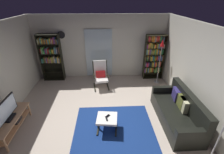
{
  "coord_description": "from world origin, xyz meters",
  "views": [
    {
      "loc": [
        0.16,
        -3.35,
        3.19
      ],
      "look_at": [
        0.38,
        1.13,
        0.83
      ],
      "focal_mm": 24.81,
      "sensor_mm": 36.0,
      "label": 1
    }
  ],
  "objects_px": {
    "tv_remote": "(107,119)",
    "cell_phone": "(108,116)",
    "lounge_armchair": "(101,74)",
    "bookshelf_near_tv": "(51,54)",
    "tv_stand": "(11,122)",
    "television": "(6,111)",
    "bookshelf_near_sofa": "(154,55)",
    "leather_sofa": "(178,112)",
    "wall_clock": "(61,35)",
    "ottoman": "(107,120)",
    "floor_lamp_by_shelf": "(161,50)"
  },
  "relations": [
    {
      "from": "lounge_armchair",
      "to": "wall_clock",
      "type": "height_order",
      "value": "wall_clock"
    },
    {
      "from": "bookshelf_near_tv",
      "to": "cell_phone",
      "type": "xyz_separation_m",
      "value": [
        2.19,
        -2.93,
        -0.69
      ]
    },
    {
      "from": "tv_remote",
      "to": "ottoman",
      "type": "bearing_deg",
      "value": 69.71
    },
    {
      "from": "wall_clock",
      "to": "leather_sofa",
      "type": "bearing_deg",
      "value": -38.25
    },
    {
      "from": "television",
      "to": "leather_sofa",
      "type": "xyz_separation_m",
      "value": [
        4.45,
        0.18,
        -0.37
      ]
    },
    {
      "from": "bookshelf_near_sofa",
      "to": "lounge_armchair",
      "type": "distance_m",
      "value": 2.34
    },
    {
      "from": "leather_sofa",
      "to": "bookshelf_near_tv",
      "type": "bearing_deg",
      "value": 146.59
    },
    {
      "from": "cell_phone",
      "to": "bookshelf_near_tv",
      "type": "bearing_deg",
      "value": 168.74
    },
    {
      "from": "television",
      "to": "leather_sofa",
      "type": "bearing_deg",
      "value": 2.35
    },
    {
      "from": "tv_stand",
      "to": "television",
      "type": "bearing_deg",
      "value": -84.15
    },
    {
      "from": "tv_remote",
      "to": "floor_lamp_by_shelf",
      "type": "relative_size",
      "value": 0.08
    },
    {
      "from": "television",
      "to": "leather_sofa",
      "type": "relative_size",
      "value": 0.44
    },
    {
      "from": "cell_phone",
      "to": "floor_lamp_by_shelf",
      "type": "relative_size",
      "value": 0.08
    },
    {
      "from": "ottoman",
      "to": "television",
      "type": "bearing_deg",
      "value": 178.79
    },
    {
      "from": "television",
      "to": "cell_phone",
      "type": "distance_m",
      "value": 2.51
    },
    {
      "from": "tv_stand",
      "to": "cell_phone",
      "type": "height_order",
      "value": "tv_stand"
    },
    {
      "from": "ottoman",
      "to": "wall_clock",
      "type": "distance_m",
      "value": 3.87
    },
    {
      "from": "bookshelf_near_sofa",
      "to": "cell_phone",
      "type": "bearing_deg",
      "value": -124.52
    },
    {
      "from": "ottoman",
      "to": "wall_clock",
      "type": "relative_size",
      "value": 1.96
    },
    {
      "from": "ottoman",
      "to": "floor_lamp_by_shelf",
      "type": "relative_size",
      "value": 0.32
    },
    {
      "from": "bookshelf_near_tv",
      "to": "bookshelf_near_sofa",
      "type": "relative_size",
      "value": 1.04
    },
    {
      "from": "television",
      "to": "cell_phone",
      "type": "bearing_deg",
      "value": -0.07
    },
    {
      "from": "leather_sofa",
      "to": "tv_remote",
      "type": "bearing_deg",
      "value": -171.63
    },
    {
      "from": "bookshelf_near_sofa",
      "to": "wall_clock",
      "type": "distance_m",
      "value": 3.8
    },
    {
      "from": "leather_sofa",
      "to": "wall_clock",
      "type": "distance_m",
      "value": 4.93
    },
    {
      "from": "tv_stand",
      "to": "tv_remote",
      "type": "bearing_deg",
      "value": -3.05
    },
    {
      "from": "lounge_armchair",
      "to": "tv_remote",
      "type": "bearing_deg",
      "value": -85.36
    },
    {
      "from": "lounge_armchair",
      "to": "bookshelf_near_sofa",
      "type": "bearing_deg",
      "value": 16.25
    },
    {
      "from": "lounge_armchair",
      "to": "leather_sofa",
      "type": "bearing_deg",
      "value": -43.26
    },
    {
      "from": "bookshelf_near_tv",
      "to": "wall_clock",
      "type": "xyz_separation_m",
      "value": [
        0.48,
        0.16,
        0.74
      ]
    },
    {
      "from": "bookshelf_near_tv",
      "to": "bookshelf_near_sofa",
      "type": "distance_m",
      "value": 4.17
    },
    {
      "from": "television",
      "to": "bookshelf_near_sofa",
      "type": "height_order",
      "value": "bookshelf_near_sofa"
    },
    {
      "from": "leather_sofa",
      "to": "floor_lamp_by_shelf",
      "type": "bearing_deg",
      "value": 86.59
    },
    {
      "from": "bookshelf_near_sofa",
      "to": "leather_sofa",
      "type": "xyz_separation_m",
      "value": [
        -0.02,
        -2.69,
        -0.69
      ]
    },
    {
      "from": "television",
      "to": "bookshelf_near_sofa",
      "type": "bearing_deg",
      "value": 32.76
    },
    {
      "from": "lounge_armchair",
      "to": "tv_remote",
      "type": "distance_m",
      "value": 2.36
    },
    {
      "from": "leather_sofa",
      "to": "tv_stand",
      "type": "bearing_deg",
      "value": -177.92
    },
    {
      "from": "tv_remote",
      "to": "wall_clock",
      "type": "distance_m",
      "value": 3.88
    },
    {
      "from": "bookshelf_near_tv",
      "to": "tv_remote",
      "type": "xyz_separation_m",
      "value": [
        2.16,
        -3.03,
        -0.69
      ]
    },
    {
      "from": "television",
      "to": "wall_clock",
      "type": "relative_size",
      "value": 2.96
    },
    {
      "from": "bookshelf_near_sofa",
      "to": "ottoman",
      "type": "relative_size",
      "value": 3.28
    },
    {
      "from": "tv_stand",
      "to": "leather_sofa",
      "type": "bearing_deg",
      "value": 2.08
    },
    {
      "from": "tv_stand",
      "to": "cell_phone",
      "type": "xyz_separation_m",
      "value": [
        2.49,
        -0.02,
        0.12
      ]
    },
    {
      "from": "tv_remote",
      "to": "tv_stand",
      "type": "bearing_deg",
      "value": 165.6
    },
    {
      "from": "tv_stand",
      "to": "cell_phone",
      "type": "distance_m",
      "value": 2.5
    },
    {
      "from": "floor_lamp_by_shelf",
      "to": "bookshelf_near_sofa",
      "type": "bearing_deg",
      "value": 104.55
    },
    {
      "from": "television",
      "to": "leather_sofa",
      "type": "distance_m",
      "value": 4.47
    },
    {
      "from": "tv_remote",
      "to": "cell_phone",
      "type": "xyz_separation_m",
      "value": [
        0.03,
        0.11,
        -0.0
      ]
    },
    {
      "from": "tv_stand",
      "to": "bookshelf_near_sofa",
      "type": "height_order",
      "value": "bookshelf_near_sofa"
    },
    {
      "from": "lounge_armchair",
      "to": "bookshelf_near_tv",
      "type": "bearing_deg",
      "value": 160.79
    }
  ]
}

